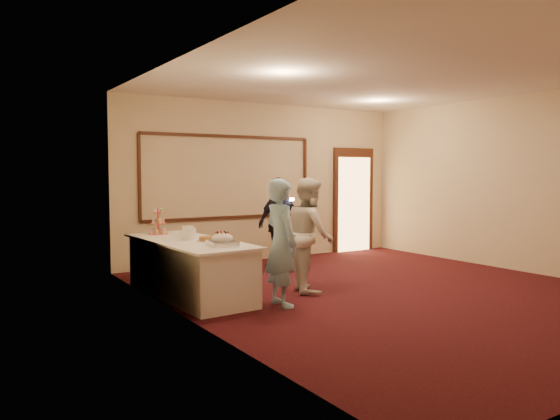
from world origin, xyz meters
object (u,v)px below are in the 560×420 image
object	(u,v)px
buffet_table	(190,268)
plate_stack_a	(189,234)
plate_stack_b	(188,231)
woman	(310,234)
tart	(209,239)
pavlova_tray	(222,240)
guest	(279,223)
cupcake_stand	(158,224)
man	(281,243)

from	to	relation	value
buffet_table	plate_stack_a	distance (m)	0.46
plate_stack_b	woman	bearing A→B (deg)	-35.99
buffet_table	tart	distance (m)	0.51
pavlova_tray	plate_stack_b	world-z (taller)	pavlova_tray
buffet_table	tart	xyz separation A→B (m)	(0.17, -0.25, 0.41)
tart	guest	size ratio (longest dim) A/B	0.19
buffet_table	plate_stack_b	size ratio (longest dim) A/B	14.46
pavlova_tray	woman	bearing A→B (deg)	5.98
plate_stack_a	plate_stack_b	distance (m)	0.43
plate_stack_a	woman	size ratio (longest dim) A/B	0.12
buffet_table	cupcake_stand	size ratio (longest dim) A/B	5.82
cupcake_stand	plate_stack_a	xyz separation A→B (m)	(0.13, -0.86, -0.07)
cupcake_stand	woman	world-z (taller)	woman
plate_stack_a	plate_stack_b	world-z (taller)	plate_stack_a
woman	man	bearing A→B (deg)	145.30
buffet_table	man	distance (m)	1.42
plate_stack_b	guest	distance (m)	2.18
plate_stack_a	tart	size ratio (longest dim) A/B	0.64
buffet_table	cupcake_stand	xyz separation A→B (m)	(-0.11, 0.91, 0.54)
pavlova_tray	plate_stack_b	size ratio (longest dim) A/B	2.88
buffet_table	man	xyz separation A→B (m)	(0.77, -1.12, 0.42)
man	plate_stack_a	bearing A→B (deg)	36.60
buffet_table	plate_stack_b	xyz separation A→B (m)	(0.16, 0.44, 0.45)
plate_stack_b	plate_stack_a	bearing A→B (deg)	-109.85
guest	plate_stack_b	bearing A→B (deg)	8.28
buffet_table	cupcake_stand	world-z (taller)	cupcake_stand
pavlova_tray	plate_stack_a	bearing A→B (deg)	98.45
pavlova_tray	woman	xyz separation A→B (m)	(1.45, 0.15, -0.03)
buffet_table	woman	xyz separation A→B (m)	(1.58, -0.58, 0.42)
woman	tart	bearing A→B (deg)	98.97
buffet_table	plate_stack_a	bearing A→B (deg)	65.72
pavlova_tray	woman	world-z (taller)	woman
pavlova_tray	buffet_table	bearing A→B (deg)	100.42
pavlova_tray	guest	xyz separation A→B (m)	(2.06, 1.96, -0.04)
plate_stack_b	woman	size ratio (longest dim) A/B	0.11
cupcake_stand	woman	xyz separation A→B (m)	(1.69, -1.49, -0.11)
man	guest	bearing A→B (deg)	-27.74
tart	plate_stack_b	bearing A→B (deg)	90.50
guest	tart	bearing A→B (deg)	23.43
pavlova_tray	tart	world-z (taller)	pavlova_tray
man	plate_stack_b	bearing A→B (deg)	24.89
woman	plate_stack_a	bearing A→B (deg)	90.22
tart	cupcake_stand	bearing A→B (deg)	103.69
buffet_table	plate_stack_a	size ratio (longest dim) A/B	12.97
guest	cupcake_stand	bearing A→B (deg)	-4.90
tart	buffet_table	bearing A→B (deg)	123.76
tart	guest	distance (m)	2.51
tart	woman	world-z (taller)	woman
man	woman	distance (m)	0.97
buffet_table	guest	bearing A→B (deg)	29.06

